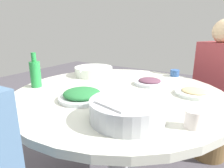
% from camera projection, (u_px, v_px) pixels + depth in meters
% --- Properties ---
extents(round_dining_table, '(1.26, 1.26, 0.76)m').
position_uv_depth(round_dining_table, '(119.00, 109.00, 1.23)').
color(round_dining_table, '#99999E').
rests_on(round_dining_table, ground).
extents(rice_bowl, '(0.32, 0.32, 0.10)m').
position_uv_depth(rice_bowl, '(127.00, 109.00, 0.81)').
color(rice_bowl, '#B2B5BA').
rests_on(rice_bowl, round_dining_table).
extents(soup_bowl, '(0.30, 0.33, 0.07)m').
position_uv_depth(soup_bowl, '(94.00, 71.00, 1.57)').
color(soup_bowl, white).
rests_on(soup_bowl, round_dining_table).
extents(dish_eggplant, '(0.21, 0.21, 0.04)m').
position_uv_depth(dish_eggplant, '(150.00, 82.00, 1.32)').
color(dish_eggplant, silver).
rests_on(dish_eggplant, round_dining_table).
extents(dish_greens, '(0.25, 0.25, 0.06)m').
position_uv_depth(dish_greens, '(82.00, 95.00, 1.05)').
color(dish_greens, white).
rests_on(dish_greens, round_dining_table).
extents(dish_noodles, '(0.22, 0.22, 0.04)m').
position_uv_depth(dish_noodles, '(194.00, 92.00, 1.12)').
color(dish_noodles, silver).
rests_on(dish_noodles, round_dining_table).
extents(green_bottle, '(0.07, 0.07, 0.22)m').
position_uv_depth(green_bottle, '(35.00, 73.00, 1.25)').
color(green_bottle, '#268F40').
rests_on(green_bottle, round_dining_table).
extents(tea_cup_near, '(0.06, 0.06, 0.07)m').
position_uv_depth(tea_cup_near, '(193.00, 119.00, 0.75)').
color(tea_cup_near, silver).
rests_on(tea_cup_near, round_dining_table).
extents(tea_cup_far, '(0.07, 0.07, 0.05)m').
position_uv_depth(tea_cup_far, '(175.00, 73.00, 1.54)').
color(tea_cup_far, '#325999').
rests_on(tea_cup_far, round_dining_table).
extents(stool_for_diner_right, '(0.30, 0.30, 0.44)m').
position_uv_depth(stool_for_diner_right, '(209.00, 133.00, 1.76)').
color(stool_for_diner_right, brown).
rests_on(stool_for_diner_right, ground).
extents(diner_right, '(0.45, 0.45, 0.76)m').
position_uv_depth(diner_right, '(218.00, 75.00, 1.61)').
color(diner_right, '#2D333D').
rests_on(diner_right, stool_for_diner_right).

